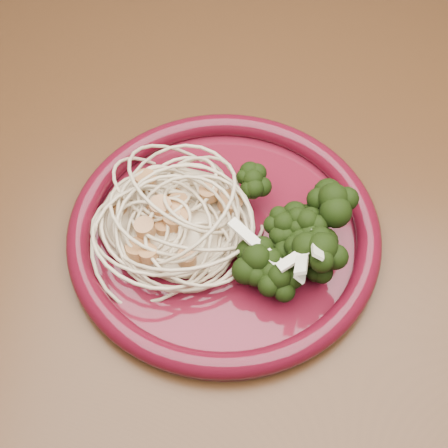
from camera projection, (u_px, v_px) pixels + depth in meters
name	position (u px, v px, depth m)	size (l,w,h in m)	color
dining_table	(164.00, 272.00, 0.64)	(1.20, 0.80, 0.75)	#472814
dinner_plate	(224.00, 231.00, 0.54)	(0.30, 0.30, 0.02)	#520D1A
spaghetti_pile	(175.00, 213.00, 0.53)	(0.14, 0.12, 0.03)	#C7B290
scallop_cluster	(172.00, 189.00, 0.51)	(0.11, 0.11, 0.04)	#BB814C
broccoli_pile	(287.00, 230.00, 0.51)	(0.08, 0.14, 0.05)	black
onion_garnish	(290.00, 208.00, 0.49)	(0.06, 0.09, 0.05)	#EBE3C6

